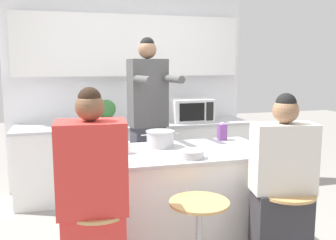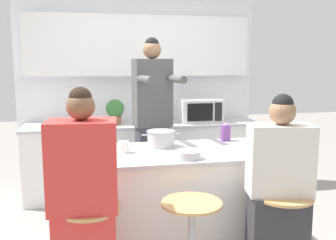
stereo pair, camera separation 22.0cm
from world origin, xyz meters
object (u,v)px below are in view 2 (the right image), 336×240
at_px(person_wrapped_blanket, 84,209).
at_px(kitchen_island, 170,201).
at_px(person_cooking, 153,130).
at_px(coffee_cup_far, 124,147).
at_px(potted_plant, 115,110).
at_px(person_seated_near, 278,202).
at_px(microwave, 200,110).
at_px(fruit_bowl, 188,155).
at_px(juice_carton, 225,133).
at_px(coffee_cup_near, 258,150).
at_px(bar_stool_rightmost, 282,234).
at_px(cooking_pot, 161,139).

bearing_deg(person_wrapped_blanket, kitchen_island, 47.36).
height_order(person_cooking, coffee_cup_far, person_cooking).
height_order(person_wrapped_blanket, potted_plant, person_wrapped_blanket).
bearing_deg(person_wrapped_blanket, potted_plant, 84.87).
height_order(person_seated_near, microwave, person_seated_near).
height_order(person_cooking, potted_plant, person_cooking).
bearing_deg(microwave, fruit_bowl, -109.24).
relative_size(kitchen_island, potted_plant, 5.61).
xyz_separation_m(juice_carton, microwave, (0.10, 1.19, 0.06)).
distance_m(coffee_cup_near, potted_plant, 2.09).
bearing_deg(kitchen_island, person_cooking, 91.63).
height_order(bar_stool_rightmost, potted_plant, potted_plant).
xyz_separation_m(cooking_pot, microwave, (0.75, 1.32, 0.07)).
bearing_deg(person_wrapped_blanket, coffee_cup_far, 69.22).
relative_size(person_cooking, fruit_bowl, 9.77).
bearing_deg(microwave, cooking_pot, -119.54).
distance_m(bar_stool_rightmost, person_cooking, 1.68).
relative_size(person_seated_near, fruit_bowl, 7.36).
relative_size(cooking_pot, potted_plant, 1.14).
bearing_deg(cooking_pot, microwave, 60.46).
distance_m(person_wrapped_blanket, coffee_cup_near, 1.42).
relative_size(kitchen_island, microwave, 3.25).
bearing_deg(person_cooking, bar_stool_rightmost, -71.71).
bearing_deg(potted_plant, juice_carton, -52.45).
relative_size(person_cooking, coffee_cup_near, 16.05).
distance_m(person_seated_near, coffee_cup_near, 0.48).
relative_size(person_cooking, person_seated_near, 1.33).
height_order(bar_stool_rightmost, cooking_pot, cooking_pot).
bearing_deg(bar_stool_rightmost, fruit_bowl, 144.22).
bearing_deg(microwave, person_cooking, -133.90).
bearing_deg(person_cooking, coffee_cup_near, -64.39).
bearing_deg(fruit_bowl, coffee_cup_far, 147.61).
relative_size(kitchen_island, person_cooking, 0.90).
relative_size(kitchen_island, bar_stool_rightmost, 2.40).
distance_m(person_cooking, coffee_cup_near, 1.23).
xyz_separation_m(person_cooking, coffee_cup_far, (-0.36, -0.72, -0.00)).
height_order(person_wrapped_blanket, coffee_cup_far, person_wrapped_blanket).
xyz_separation_m(fruit_bowl, potted_plant, (-0.43, 1.81, 0.13)).
bearing_deg(bar_stool_rightmost, coffee_cup_far, 145.70).
bearing_deg(coffee_cup_near, cooking_pot, 145.75).
relative_size(juice_carton, microwave, 0.33).
xyz_separation_m(kitchen_island, person_cooking, (-0.02, 0.75, 0.49)).
height_order(kitchen_island, microwave, microwave).
xyz_separation_m(kitchen_island, juice_carton, (0.60, 0.31, 0.51)).
bearing_deg(person_cooking, kitchen_island, -95.74).
xyz_separation_m(person_cooking, potted_plant, (-0.33, 0.80, 0.11)).
bearing_deg(person_seated_near, cooking_pot, 140.05).
xyz_separation_m(coffee_cup_near, coffee_cup_far, (-1.03, 0.32, -0.00)).
xyz_separation_m(bar_stool_rightmost, person_wrapped_blanket, (-1.36, 0.03, 0.29)).
bearing_deg(juice_carton, coffee_cup_near, -85.46).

